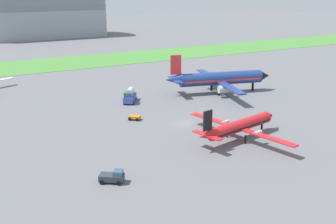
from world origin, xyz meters
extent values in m
plane|color=slate|center=(0.00, 0.00, 0.00)|extent=(600.00, 600.00, 0.00)
cube|color=#478438|center=(0.00, 81.83, 0.04)|extent=(360.00, 28.00, 0.08)
cylinder|color=navy|center=(21.98, 18.04, 3.95)|extent=(22.89, 8.95, 3.47)
cone|color=black|center=(34.23, 14.93, 3.95)|extent=(3.90, 4.08, 3.40)
cone|color=navy|center=(9.13, 21.29, 4.38)|extent=(5.05, 4.12, 3.13)
cube|color=red|center=(21.98, 18.04, 3.69)|extent=(21.68, 8.71, 0.49)
cube|color=navy|center=(23.23, 25.54, 3.34)|extent=(5.87, 15.24, 0.35)
cube|color=navy|center=(19.51, 10.84, 3.34)|extent=(5.87, 15.24, 0.35)
cylinder|color=#B7BABF|center=(22.56, 22.89, 2.10)|extent=(4.14, 2.78, 1.91)
cylinder|color=#B7BABF|center=(20.18, 13.49, 2.10)|extent=(4.14, 2.78, 1.91)
cube|color=red|center=(9.74, 21.14, 8.21)|extent=(2.86, 1.10, 5.05)
cube|color=navy|center=(10.28, 23.28, 4.29)|extent=(2.92, 4.75, 0.28)
cube|color=navy|center=(9.20, 19.00, 4.29)|extent=(2.92, 4.75, 0.28)
cylinder|color=black|center=(31.17, 15.71, 1.11)|extent=(0.63, 0.63, 2.21)
cylinder|color=black|center=(21.12, 21.07, 1.11)|extent=(0.63, 0.63, 2.21)
cylinder|color=black|center=(19.78, 15.78, 1.11)|extent=(0.63, 0.63, 2.21)
cylinder|color=red|center=(4.28, -12.51, 2.69)|extent=(16.24, 5.50, 2.24)
cone|color=black|center=(13.05, -10.68, 2.69)|extent=(2.64, 2.61, 2.20)
cone|color=red|center=(-4.93, -14.44, 2.97)|extent=(3.48, 2.62, 2.02)
cube|color=black|center=(4.28, -12.51, 2.52)|extent=(15.38, 5.36, 0.31)
cube|color=red|center=(2.58, -6.57, 2.30)|extent=(4.06, 12.38, 0.22)
cube|color=red|center=(5.10, -18.63, 2.30)|extent=(4.06, 12.38, 0.22)
cylinder|color=#B7BABF|center=(3.65, -8.62, 2.30)|extent=(1.90, 1.07, 0.72)
cylinder|color=#B7BABF|center=(5.26, -16.33, 2.30)|extent=(1.90, 1.07, 0.72)
cube|color=black|center=(-4.49, -14.35, 5.60)|extent=(2.03, 0.68, 3.58)
cube|color=red|center=(-4.81, -12.81, 2.91)|extent=(1.96, 3.34, 0.18)
cube|color=red|center=(-4.17, -15.88, 2.91)|extent=(1.96, 3.34, 0.18)
cylinder|color=black|center=(10.85, -11.13, 0.78)|extent=(0.40, 0.40, 1.57)
cylinder|color=black|center=(2.73, -10.57, 0.78)|extent=(0.40, 0.40, 1.57)
cylinder|color=black|center=(3.64, -14.91, 0.78)|extent=(0.40, 0.40, 1.57)
cube|color=#2D333D|center=(-23.66, -17.61, 0.80)|extent=(3.97, 3.56, 0.90)
cube|color=#334C60|center=(-22.84, -18.20, 1.60)|extent=(1.93, 1.98, 0.70)
cylinder|color=black|center=(-22.11, -17.62, 0.35)|extent=(0.71, 0.61, 0.70)
cylinder|color=black|center=(-23.16, -19.08, 0.35)|extent=(0.71, 0.61, 0.70)
cylinder|color=black|center=(-24.16, -16.15, 0.35)|extent=(0.71, 0.61, 0.70)
cylinder|color=black|center=(-25.21, -17.61, 0.35)|extent=(0.71, 0.61, 0.70)
cube|color=orange|center=(-8.25, 7.75, 0.62)|extent=(2.77, 2.75, 0.55)
cylinder|color=black|center=(-7.13, 7.70, 0.35)|extent=(0.68, 0.67, 0.70)
cylinder|color=black|center=(-8.17, 6.62, 0.35)|extent=(0.68, 0.67, 0.70)
cylinder|color=black|center=(-8.33, 8.87, 0.35)|extent=(0.68, 0.67, 0.70)
cylinder|color=black|center=(-9.38, 7.79, 0.35)|extent=(0.68, 0.67, 0.70)
cube|color=#334FB2|center=(-3.23, 21.42, 1.05)|extent=(5.56, 6.76, 1.40)
cylinder|color=silver|center=(-2.80, 22.08, 2.52)|extent=(3.24, 3.83, 1.54)
cube|color=#334C60|center=(-4.22, 19.90, 2.35)|extent=(2.97, 3.06, 1.20)
cylinder|color=black|center=(-3.46, 18.86, 0.35)|extent=(0.59, 0.72, 0.70)
cylinder|color=black|center=(-5.47, 20.17, 0.35)|extent=(0.59, 0.72, 0.70)
cylinder|color=black|center=(-0.98, 22.67, 0.35)|extent=(0.59, 0.72, 0.70)
cylinder|color=black|center=(-2.99, 23.99, 0.35)|extent=(0.59, 0.72, 0.70)
cube|color=#9399A3|center=(11.06, 165.40, 8.93)|extent=(60.79, 25.92, 17.86)
camera|label=1|loc=(-43.58, -70.42, 28.04)|focal=44.54mm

